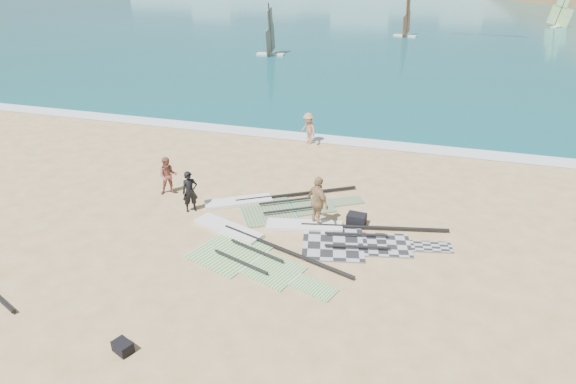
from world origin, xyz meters
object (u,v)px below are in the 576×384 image
(beachgoer_left, at_px, (168,176))
(beachgoer_back, at_px, (318,202))
(gear_bag_far, at_px, (123,347))
(gear_bag_near, at_px, (356,219))
(rig_grey, at_px, (341,235))
(beachgoer_mid, at_px, (308,129))
(rig_orange, at_px, (272,204))
(person_wetsuit, at_px, (190,192))
(rig_green, at_px, (246,247))

(beachgoer_left, height_order, beachgoer_back, beachgoer_back)
(gear_bag_far, relative_size, beachgoer_back, 0.25)
(gear_bag_near, xyz_separation_m, beachgoer_back, (-1.26, -0.48, 0.72))
(gear_bag_near, height_order, beachgoer_back, beachgoer_back)
(rig_grey, height_order, beachgoer_mid, beachgoer_mid)
(gear_bag_near, relative_size, beachgoer_back, 0.34)
(rig_orange, height_order, gear_bag_far, gear_bag_far)
(rig_orange, xyz_separation_m, beachgoer_left, (-4.12, -0.19, 0.70))
(gear_bag_near, distance_m, person_wetsuit, 5.96)
(rig_grey, bearing_deg, beachgoer_back, 141.76)
(beachgoer_mid, bearing_deg, beachgoer_left, -78.90)
(rig_grey, height_order, beachgoer_back, beachgoer_back)
(gear_bag_near, bearing_deg, beachgoer_left, 177.33)
(gear_bag_far, xyz_separation_m, person_wetsuit, (-1.67, 6.75, 0.63))
(rig_grey, height_order, gear_bag_near, gear_bag_near)
(gear_bag_far, bearing_deg, rig_green, 77.06)
(gear_bag_near, bearing_deg, beachgoer_back, -159.22)
(rig_orange, xyz_separation_m, person_wetsuit, (-2.67, -1.24, 0.71))
(rig_green, height_order, beachgoer_mid, beachgoer_mid)
(rig_grey, height_order, beachgoer_left, beachgoer_left)
(gear_bag_far, height_order, beachgoer_back, beachgoer_back)
(rig_orange, relative_size, person_wetsuit, 3.77)
(rig_green, height_order, beachgoer_back, beachgoer_back)
(beachgoer_back, bearing_deg, gear_bag_near, -117.77)
(rig_grey, bearing_deg, rig_orange, 140.91)
(beachgoer_mid, bearing_deg, beachgoer_back, -33.96)
(beachgoer_left, bearing_deg, gear_bag_far, -97.30)
(gear_bag_far, distance_m, beachgoer_mid, 14.80)
(gear_bag_near, bearing_deg, rig_orange, 170.55)
(gear_bag_far, bearing_deg, person_wetsuit, 103.88)
(person_wetsuit, distance_m, beachgoer_mid, 8.34)
(rig_green, bearing_deg, rig_orange, 112.03)
(person_wetsuit, xyz_separation_m, beachgoer_back, (4.63, 0.23, 0.15))
(gear_bag_far, height_order, beachgoer_left, beachgoer_left)
(gear_bag_near, relative_size, beachgoer_left, 0.42)
(rig_orange, bearing_deg, beachgoer_left, 151.23)
(gear_bag_far, bearing_deg, rig_grey, 59.42)
(person_wetsuit, distance_m, beachgoer_back, 4.64)
(rig_green, xyz_separation_m, gear_bag_near, (3.08, 2.49, 0.15))
(gear_bag_near, bearing_deg, person_wetsuit, -173.18)
(person_wetsuit, relative_size, beachgoer_mid, 0.98)
(beachgoer_back, bearing_deg, person_wetsuit, 44.25)
(rig_grey, xyz_separation_m, beachgoer_back, (-0.90, 0.44, 0.87))
(gear_bag_near, distance_m, beachgoer_left, 7.37)
(gear_bag_near, distance_m, beachgoer_mid, 8.17)
(rig_orange, relative_size, beachgoer_left, 3.86)
(rig_green, relative_size, beachgoer_back, 3.21)
(person_wetsuit, bearing_deg, beachgoer_back, -36.06)
(rig_grey, relative_size, beachgoer_mid, 3.99)
(gear_bag_near, relative_size, beachgoer_mid, 0.41)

